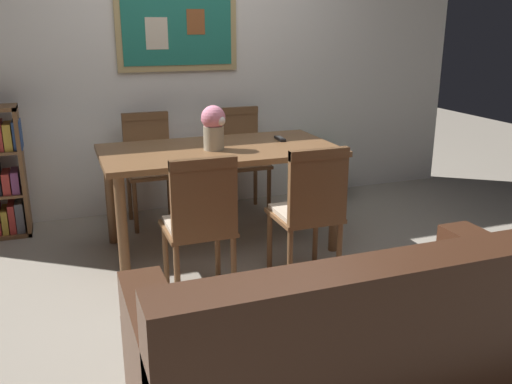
% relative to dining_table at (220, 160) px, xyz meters
% --- Properties ---
extents(ground_plane, '(12.00, 12.00, 0.00)m').
position_rel_dining_table_xyz_m(ground_plane, '(0.08, -0.60, -0.67)').
color(ground_plane, gray).
extents(wall_back_with_painting, '(5.20, 0.14, 2.60)m').
position_rel_dining_table_xyz_m(wall_back_with_painting, '(0.08, 1.08, 0.64)').
color(wall_back_with_painting, silver).
rests_on(wall_back_with_painting, ground_plane).
extents(dining_table, '(1.67, 0.88, 0.76)m').
position_rel_dining_table_xyz_m(dining_table, '(0.00, 0.00, 0.00)').
color(dining_table, brown).
rests_on(dining_table, ground_plane).
extents(dining_chair_near_right, '(0.40, 0.41, 0.91)m').
position_rel_dining_table_xyz_m(dining_chair_near_right, '(0.35, -0.78, -0.13)').
color(dining_chair_near_right, brown).
rests_on(dining_chair_near_right, ground_plane).
extents(dining_chair_near_left, '(0.40, 0.41, 0.91)m').
position_rel_dining_table_xyz_m(dining_chair_near_left, '(-0.35, -0.77, -0.13)').
color(dining_chair_near_left, brown).
rests_on(dining_chair_near_left, ground_plane).
extents(dining_chair_far_right, '(0.40, 0.41, 0.91)m').
position_rel_dining_table_xyz_m(dining_chair_far_right, '(0.42, 0.76, -0.13)').
color(dining_chair_far_right, brown).
rests_on(dining_chair_far_right, ground_plane).
extents(dining_chair_far_left, '(0.40, 0.41, 0.91)m').
position_rel_dining_table_xyz_m(dining_chair_far_left, '(-0.39, 0.74, -0.13)').
color(dining_chair_far_left, brown).
rests_on(dining_chair_far_left, ground_plane).
extents(leather_couch, '(1.80, 0.84, 0.84)m').
position_rel_dining_table_xyz_m(leather_couch, '(-0.01, -2.00, -0.36)').
color(leather_couch, '#472819').
rests_on(leather_couch, ground_plane).
extents(bookshelf, '(0.37, 0.28, 1.02)m').
position_rel_dining_table_xyz_m(bookshelf, '(-1.52, 0.82, -0.18)').
color(bookshelf, brown).
rests_on(bookshelf, ground_plane).
extents(potted_ivy, '(0.34, 0.34, 0.52)m').
position_rel_dining_table_xyz_m(potted_ivy, '(1.31, 0.77, -0.40)').
color(potted_ivy, '#B2ADA3').
rests_on(potted_ivy, ground_plane).
extents(flower_vase, '(0.17, 0.19, 0.31)m').
position_rel_dining_table_xyz_m(flower_vase, '(-0.05, -0.04, 0.27)').
color(flower_vase, tan).
rests_on(flower_vase, dining_table).
extents(tv_remote, '(0.05, 0.16, 0.02)m').
position_rel_dining_table_xyz_m(tv_remote, '(0.51, 0.10, 0.10)').
color(tv_remote, black).
rests_on(tv_remote, dining_table).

